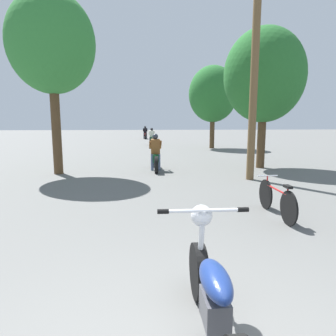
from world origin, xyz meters
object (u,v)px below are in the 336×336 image
Objects in this scene: utility_pole at (255,61)px; motorcycle_rider_lead at (156,157)px; motorcycle_rider_far at (145,134)px; roadside_tree_right_far at (213,94)px; bicycle_parked at (276,199)px; roadside_tree_left at (51,44)px; motorcycle_foreground at (213,295)px; motorcycle_rider_mid at (152,139)px; roadside_tree_right_near at (264,76)px.

motorcycle_rider_lead is (-2.99, 2.08, -3.18)m from utility_pole.
roadside_tree_right_far is at bearing -67.89° from motorcycle_rider_far.
roadside_tree_left is at bearing 136.91° from bicycle_parked.
roadside_tree_right_far is at bearing 77.24° from motorcycle_foreground.
roadside_tree_right_far is 2.59× the size of motorcycle_rider_mid.
motorcycle_rider_mid is at bearing 89.94° from motorcycle_foreground.
roadside_tree_right_near is 2.72× the size of motorcycle_rider_lead.
bicycle_parked is (2.02, -17.70, -0.16)m from motorcycle_rider_mid.
roadside_tree_left is 21.25m from motorcycle_rider_far.
roadside_tree_right_far is 18.79m from motorcycle_foreground.
motorcycle_rider_far reaches higher than motorcycle_rider_mid.
motorcycle_foreground is 3.86m from bicycle_parked.
bicycle_parked is at bearing -108.80° from roadside_tree_right_near.
roadside_tree_left reaches higher than motorcycle_foreground.
roadside_tree_right_far is 2.82× the size of motorcycle_rider_far.
motorcycle_rider_far is 1.16× the size of bicycle_parked.
motorcycle_rider_lead is (-0.14, 9.10, 0.10)m from motorcycle_foreground.
motorcycle_rider_lead is 1.02× the size of motorcycle_rider_far.
utility_pole is 22.69m from motorcycle_rider_far.
utility_pole is at bearing -78.56° from motorcycle_rider_mid.
utility_pole is 4.28× the size of bicycle_parked.
roadside_tree_right_near is 0.88× the size of roadside_tree_left.
motorcycle_rider_mid is 17.81m from bicycle_parked.
motorcycle_rider_lead is (3.51, 0.50, -3.92)m from roadside_tree_left.
bicycle_parked is (2.49, -25.96, -0.16)m from motorcycle_rider_far.
motorcycle_rider_lead is (-4.23, -8.96, -3.12)m from roadside_tree_right_far.
utility_pole is 14.59m from motorcycle_rider_mid.
motorcycle_rider_far is (-4.57, 19.85, -3.11)m from roadside_tree_right_near.
roadside_tree_right_near is at bearing 71.20° from bicycle_parked.
roadside_tree_right_far is at bearing 90.19° from roadside_tree_right_near.
motorcycle_rider_mid is at bearing 96.50° from bicycle_parked.
bicycle_parked is at bearing -102.19° from utility_pole.
roadside_tree_left is (-7.77, -0.79, 0.83)m from roadside_tree_right_near.
roadside_tree_right_far is 5.91m from motorcycle_rider_mid.
roadside_tree_left is (-7.74, -9.46, 0.80)m from roadside_tree_right_far.
motorcycle_rider_mid is at bearing 89.21° from motorcycle_rider_lead.
utility_pole is 5.09m from bicycle_parked.
roadside_tree_right_far reaches higher than roadside_tree_right_near.
roadside_tree_right_far reaches higher than motorcycle_rider_mid.
roadside_tree_left is at bearing -174.18° from roadside_tree_right_near.
roadside_tree_right_near is at bearing -70.51° from motorcycle_rider_mid.
roadside_tree_right_near is 0.98× the size of roadside_tree_right_far.
utility_pole reaches higher than roadside_tree_right_near.
utility_pole is 3.61× the size of motorcycle_rider_lead.
motorcycle_foreground is at bearing -102.76° from roadside_tree_right_far.
roadside_tree_right_far reaches higher than motorcycle_rider_far.
utility_pole is 4.83m from motorcycle_rider_lead.
roadside_tree_right_far reaches higher than motorcycle_rider_lead.
roadside_tree_right_near is 5.27m from motorcycle_rider_lead.
motorcycle_foreground is at bearing -121.86° from bicycle_parked.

